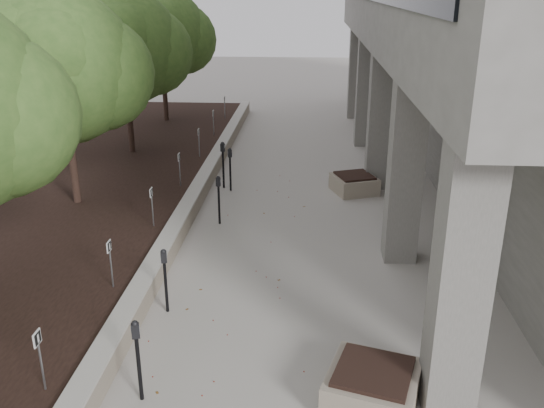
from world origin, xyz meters
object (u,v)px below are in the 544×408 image
(crabapple_tree_5, at_px, (162,55))
(planter_front, at_px, (372,386))
(crabapple_tree_3, at_px, (65,100))
(planter_back, at_px, (354,183))
(parking_meter_2, at_px, (166,281))
(crabapple_tree_4, at_px, (126,72))
(parking_meter_1, at_px, (138,361))
(parking_meter_3, at_px, (219,200))
(parking_meter_4, at_px, (223,165))
(parking_meter_5, at_px, (230,170))

(crabapple_tree_5, xyz_separation_m, planter_front, (7.14, -17.00, -2.82))
(crabapple_tree_3, height_order, planter_back, crabapple_tree_3)
(parking_meter_2, bearing_deg, crabapple_tree_4, 95.27)
(crabapple_tree_3, distance_m, planter_front, 10.39)
(crabapple_tree_3, bearing_deg, parking_meter_1, -62.48)
(crabapple_tree_5, bearing_deg, parking_meter_1, -77.76)
(parking_meter_2, distance_m, parking_meter_3, 4.37)
(parking_meter_4, height_order, parking_meter_5, parking_meter_4)
(crabapple_tree_4, bearing_deg, parking_meter_3, -54.03)
(crabapple_tree_5, relative_size, parking_meter_2, 4.18)
(parking_meter_5, distance_m, planter_back, 3.72)
(crabapple_tree_4, xyz_separation_m, parking_meter_2, (3.52, -9.66, -2.47))
(crabapple_tree_4, distance_m, parking_meter_3, 7.00)
(crabapple_tree_3, bearing_deg, crabapple_tree_4, 90.00)
(parking_meter_4, bearing_deg, crabapple_tree_4, 161.71)
(crabapple_tree_5, bearing_deg, parking_meter_3, -69.52)
(parking_meter_3, bearing_deg, planter_back, 42.44)
(crabapple_tree_4, height_order, planter_front, crabapple_tree_4)
(parking_meter_1, height_order, planter_back, parking_meter_1)
(crabapple_tree_5, distance_m, parking_meter_4, 8.60)
(crabapple_tree_3, distance_m, parking_meter_5, 5.06)
(crabapple_tree_3, bearing_deg, parking_meter_3, -4.52)
(crabapple_tree_5, height_order, parking_meter_3, crabapple_tree_5)
(parking_meter_4, relative_size, planter_back, 1.23)
(parking_meter_2, bearing_deg, parking_meter_5, 72.97)
(parking_meter_4, xyz_separation_m, planter_back, (3.95, -0.14, -0.45))
(parking_meter_1, xyz_separation_m, parking_meter_4, (-0.17, 9.68, 0.04))
(crabapple_tree_5, distance_m, planter_front, 18.65)
(parking_meter_2, distance_m, parking_meter_4, 7.20)
(parking_meter_3, relative_size, planter_front, 1.02)
(parking_meter_2, distance_m, planter_front, 4.33)
(parking_meter_2, bearing_deg, crabapple_tree_5, 88.76)
(crabapple_tree_4, xyz_separation_m, parking_meter_5, (3.79, -2.73, -2.46))
(crabapple_tree_5, height_order, parking_meter_5, crabapple_tree_5)
(parking_meter_2, bearing_deg, parking_meter_3, 70.91)
(crabapple_tree_5, bearing_deg, crabapple_tree_3, -90.00)
(parking_meter_2, relative_size, parking_meter_4, 0.90)
(crabapple_tree_5, distance_m, planter_back, 11.04)
(parking_meter_1, xyz_separation_m, planter_front, (3.42, 0.14, -0.38))
(parking_meter_4, bearing_deg, parking_meter_1, -72.50)
(planter_front, bearing_deg, crabapple_tree_4, 120.74)
(parking_meter_4, height_order, planter_back, parking_meter_4)
(crabapple_tree_5, relative_size, parking_meter_4, 3.78)
(parking_meter_2, height_order, planter_front, parking_meter_2)
(parking_meter_1, height_order, parking_meter_3, parking_meter_1)
(planter_back, bearing_deg, crabapple_tree_3, -162.23)
(parking_meter_3, relative_size, planter_back, 1.11)
(crabapple_tree_3, relative_size, planter_back, 4.64)
(parking_meter_5, bearing_deg, parking_meter_2, -113.11)
(parking_meter_1, distance_m, parking_meter_3, 6.83)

